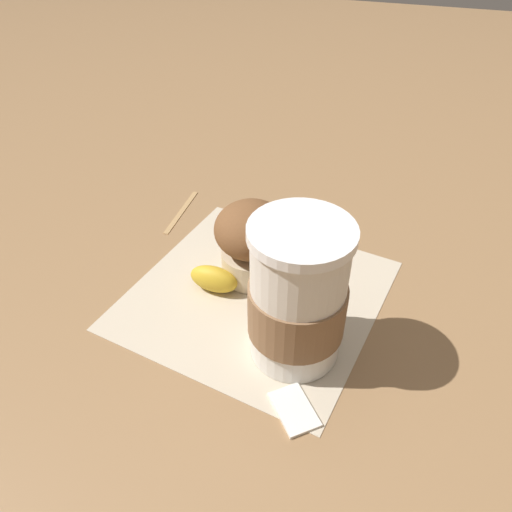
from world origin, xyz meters
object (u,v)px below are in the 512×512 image
Objects in this scene: coffee_cup at (297,298)px; banana at (261,270)px; sugar_packet at (294,408)px; muffin at (252,239)px.

coffee_cup is 0.12m from banana.
banana reaches higher than sugar_packet.
sugar_packet is (-0.08, 0.16, -0.01)m from banana.
sugar_packet is at bearing 119.13° from muffin.
muffin is at bearing -60.87° from sugar_packet.
banana is 0.18m from sugar_packet.
coffee_cup is at bearing 124.91° from banana.
muffin is at bearing -28.64° from banana.
coffee_cup reaches higher than banana.
muffin is 0.69× the size of banana.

